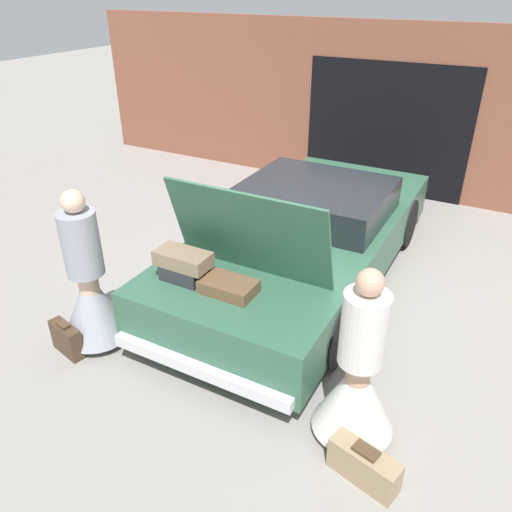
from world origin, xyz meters
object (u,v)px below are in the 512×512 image
Objects in this scene: car at (305,237)px; suitcase_beside_left_person at (67,339)px; suitcase_beside_right_person at (364,465)px; person_left at (90,292)px; person_right at (357,381)px.

car is 2.99m from suitcase_beside_left_person.
car is at bearing 122.18° from suitcase_beside_right_person.
person_left is at bearing -121.43° from car.
suitcase_beside_right_person is (0.23, -0.40, -0.41)m from person_right.
suitcase_beside_right_person is (3.10, -0.00, -0.02)m from suitcase_beside_left_person.
car is 2.57m from person_right.
suitcase_beside_left_person is 3.10m from suitcase_beside_right_person.
car reaches higher than suitcase_beside_right_person.
person_right is 2.93m from suitcase_beside_left_person.
person_left is 1.06× the size of person_right.
suitcase_beside_right_person is at bearing -156.13° from person_right.
car is 3.05m from suitcase_beside_right_person.
person_left is 2.92× the size of suitcase_beside_right_person.
person_left reaches higher than suitcase_beside_right_person.
car is at bearing 26.64° from person_right.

